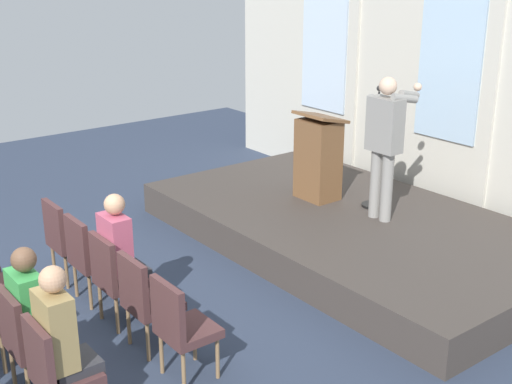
# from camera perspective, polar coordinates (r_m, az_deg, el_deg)

# --- Properties ---
(ground_plane) EXTENTS (15.31, 15.31, 0.00)m
(ground_plane) POSITION_cam_1_polar(r_m,az_deg,el_deg) (6.78, -18.22, -12.58)
(ground_plane) COLOR #2D384C
(rear_partition) EXTENTS (8.97, 0.14, 4.52)m
(rear_partition) POSITION_cam_1_polar(r_m,az_deg,el_deg) (9.47, 16.25, 11.10)
(rear_partition) COLOR beige
(rear_partition) RESTS_ON ground
(stage_platform) EXTENTS (5.23, 2.95, 0.41)m
(stage_platform) POSITION_cam_1_polar(r_m,az_deg,el_deg) (8.69, 7.84, -3.04)
(stage_platform) COLOR #3F3833
(stage_platform) RESTS_ON ground
(speaker) EXTENTS (0.51, 0.69, 1.73)m
(speaker) POSITION_cam_1_polar(r_m,az_deg,el_deg) (8.22, 10.67, 4.42)
(speaker) COLOR gray
(speaker) RESTS_ON stage_platform
(mic_stand) EXTENTS (0.28, 0.28, 1.55)m
(mic_stand) POSITION_cam_1_polar(r_m,az_deg,el_deg) (8.80, 9.78, 0.89)
(mic_stand) COLOR black
(mic_stand) RESTS_ON stage_platform
(lectern) EXTENTS (0.60, 0.48, 1.16)m
(lectern) POSITION_cam_1_polar(r_m,az_deg,el_deg) (8.95, 5.19, 2.87)
(lectern) COLOR brown
(lectern) RESTS_ON stage_platform
(chair_r0_c0) EXTENTS (0.46, 0.44, 0.94)m
(chair_r0_c0) POSITION_cam_1_polar(r_m,az_deg,el_deg) (7.82, -15.59, -3.56)
(chair_r0_c0) COLOR olive
(chair_r0_c0) RESTS_ON ground
(chair_r0_c1) EXTENTS (0.46, 0.44, 0.94)m
(chair_r0_c1) POSITION_cam_1_polar(r_m,az_deg,el_deg) (7.31, -13.76, -5.02)
(chair_r0_c1) COLOR olive
(chair_r0_c1) RESTS_ON ground
(chair_r0_c2) EXTENTS (0.46, 0.44, 0.94)m
(chair_r0_c2) POSITION_cam_1_polar(r_m,az_deg,el_deg) (6.81, -11.65, -6.69)
(chair_r0_c2) COLOR olive
(chair_r0_c2) RESTS_ON ground
(audience_r0_c2) EXTENTS (0.36, 0.39, 1.34)m
(audience_r0_c2) POSITION_cam_1_polar(r_m,az_deg,el_deg) (6.75, -11.16, -4.92)
(audience_r0_c2) COLOR #2D2D33
(audience_r0_c2) RESTS_ON ground
(chair_r0_c3) EXTENTS (0.46, 0.44, 0.94)m
(chair_r0_c3) POSITION_cam_1_polar(r_m,az_deg,el_deg) (6.33, -9.20, -8.61)
(chair_r0_c3) COLOR olive
(chair_r0_c3) RESTS_ON ground
(chair_r0_c4) EXTENTS (0.46, 0.44, 0.94)m
(chair_r0_c4) POSITION_cam_1_polar(r_m,az_deg,el_deg) (5.87, -6.33, -10.82)
(chair_r0_c4) COLOR olive
(chair_r0_c4) RESTS_ON ground
(chair_r1_c2) EXTENTS (0.46, 0.44, 0.94)m
(chair_r1_c2) POSITION_cam_1_polar(r_m,az_deg,el_deg) (6.47, -20.35, -8.98)
(chair_r1_c2) COLOR olive
(chair_r1_c2) RESTS_ON ground
(chair_r1_c3) EXTENTS (0.46, 0.44, 0.94)m
(chair_r1_c3) POSITION_cam_1_polar(r_m,az_deg,el_deg) (5.97, -18.51, -11.25)
(chair_r1_c3) COLOR olive
(chair_r1_c3) RESTS_ON ground
(audience_r1_c3) EXTENTS (0.36, 0.39, 1.30)m
(audience_r1_c3) POSITION_cam_1_polar(r_m,az_deg,el_deg) (5.90, -17.94, -9.47)
(audience_r1_c3) COLOR #2D2D33
(audience_r1_c3) RESTS_ON ground
(chair_r1_c4) EXTENTS (0.46, 0.44, 0.94)m
(chair_r1_c4) POSITION_cam_1_polar(r_m,az_deg,el_deg) (5.48, -16.30, -13.93)
(chair_r1_c4) COLOR olive
(chair_r1_c4) RESTS_ON ground
(audience_r1_c4) EXTENTS (0.36, 0.39, 1.36)m
(audience_r1_c4) POSITION_cam_1_polar(r_m,az_deg,el_deg) (5.39, -15.73, -11.74)
(audience_r1_c4) COLOR #2D2D33
(audience_r1_c4) RESTS_ON ground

